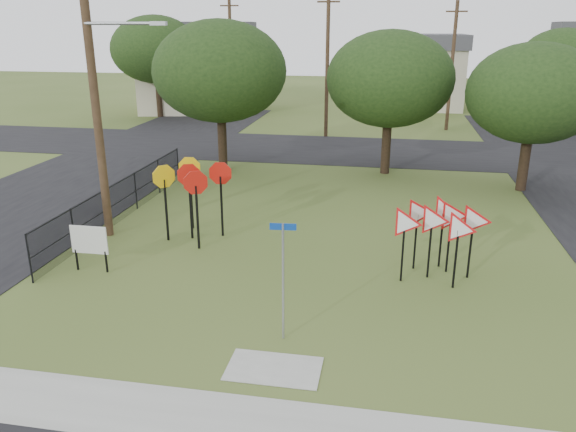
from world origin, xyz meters
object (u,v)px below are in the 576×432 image
object	(u,v)px
street_name_sign	(283,274)
info_board	(89,241)
yield_sign_cluster	(440,222)
stop_sign_cluster	(192,183)

from	to	relation	value
street_name_sign	info_board	bearing A→B (deg)	156.83
street_name_sign	yield_sign_cluster	size ratio (longest dim) A/B	0.99
stop_sign_cluster	yield_sign_cluster	bearing A→B (deg)	-11.89
yield_sign_cluster	info_board	xyz separation A→B (m)	(-10.03, -1.51, -0.72)
info_board	stop_sign_cluster	bearing A→B (deg)	56.67
stop_sign_cluster	street_name_sign	bearing A→B (deg)	-54.35
yield_sign_cluster	street_name_sign	bearing A→B (deg)	-131.50
stop_sign_cluster	info_board	xyz separation A→B (m)	(-2.09, -3.18, -1.00)
yield_sign_cluster	stop_sign_cluster	bearing A→B (deg)	168.11
street_name_sign	yield_sign_cluster	xyz separation A→B (m)	(3.72, 4.21, 0.02)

